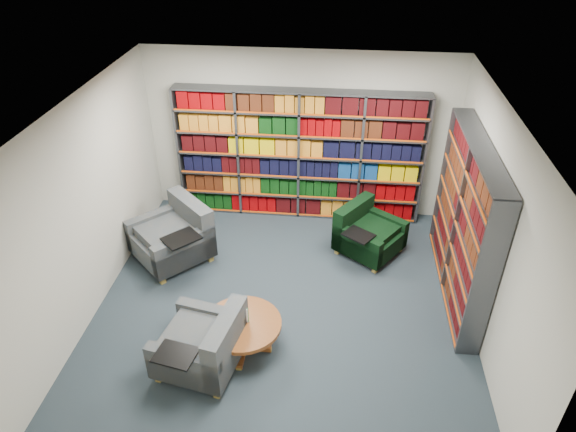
# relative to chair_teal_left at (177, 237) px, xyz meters

# --- Properties ---
(room_shell) EXTENTS (5.02, 5.02, 2.82)m
(room_shell) POSITION_rel_chair_teal_left_xyz_m (1.73, -0.90, 1.04)
(room_shell) COLOR #1D2831
(room_shell) RESTS_ON ground
(bookshelf_back) EXTENTS (4.00, 0.28, 2.20)m
(bookshelf_back) POSITION_rel_chair_teal_left_xyz_m (1.73, 1.44, 0.73)
(bookshelf_back) COLOR #47494F
(bookshelf_back) RESTS_ON ground
(bookshelf_right) EXTENTS (0.28, 2.50, 2.20)m
(bookshelf_right) POSITION_rel_chair_teal_left_xyz_m (4.07, -0.30, 0.73)
(bookshelf_right) COLOR #47494F
(bookshelf_right) RESTS_ON ground
(chair_teal_left) EXTENTS (1.40, 1.40, 0.90)m
(chair_teal_left) POSITION_rel_chair_teal_left_xyz_m (0.00, 0.00, 0.00)
(chair_teal_left) COLOR #091D37
(chair_teal_left) RESTS_ON ground
(chair_green_right) EXTENTS (1.18, 1.19, 0.77)m
(chair_green_right) POSITION_rel_chair_teal_left_xyz_m (2.86, 0.46, -0.05)
(chair_green_right) COLOR black
(chair_green_right) RESTS_ON ground
(chair_teal_front) EXTENTS (1.06, 1.15, 0.82)m
(chair_teal_front) POSITION_rel_chair_teal_left_xyz_m (0.96, -2.07, -0.03)
(chair_teal_front) COLOR #091D37
(chair_teal_front) RESTS_ON ground
(coffee_table) EXTENTS (0.95, 0.95, 0.67)m
(coffee_table) POSITION_rel_chair_teal_left_xyz_m (1.33, -1.76, -0.01)
(coffee_table) COLOR brown
(coffee_table) RESTS_ON ground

